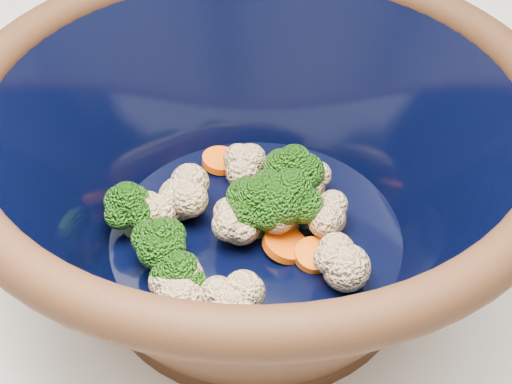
# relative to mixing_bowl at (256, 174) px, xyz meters

# --- Properties ---
(mixing_bowl) EXTENTS (0.42, 0.42, 0.16)m
(mixing_bowl) POSITION_rel_mixing_bowl_xyz_m (0.00, 0.00, 0.00)
(mixing_bowl) COLOR black
(mixing_bowl) RESTS_ON counter
(vegetable_pile) EXTENTS (0.18, 0.17, 0.05)m
(vegetable_pile) POSITION_rel_mixing_bowl_xyz_m (-0.00, -0.01, -0.03)
(vegetable_pile) COLOR #608442
(vegetable_pile) RESTS_ON mixing_bowl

